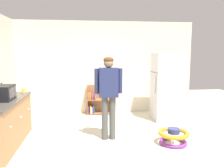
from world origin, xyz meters
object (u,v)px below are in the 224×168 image
Objects in this scene: bookshelf at (99,101)px; banana_bunch at (14,95)px; baby_walker at (173,136)px; refrigerator at (166,87)px; standing_person at (109,90)px; microwave at (3,93)px; kitchen_counter at (4,123)px; yellow_cup at (23,90)px; white_cup at (8,91)px; amber_bottle at (2,90)px.

bookshelf is 5.45× the size of banana_bunch.
refrigerator is at bearing 74.95° from baby_walker.
standing_person is 2.01m from microwave.
yellow_cup reaches higher than kitchen_counter.
banana_bunch is at bearing 172.67° from standing_person.
refrigerator is 3.89m from white_cup.
standing_person is at bearing -20.91° from yellow_cup.
bookshelf is 2.69m from amber_bottle.
kitchen_counter is 0.88m from amber_bottle.
refrigerator is at bearing -23.76° from bookshelf.
amber_bottle is at bearing -146.25° from bookshelf.
microwave reaches higher than kitchen_counter.
standing_person is at bearing 2.38° from kitchen_counter.
standing_person is at bearing -143.55° from refrigerator.
microwave is at bearing -132.00° from bookshelf.
refrigerator is at bearing 8.64° from yellow_cup.
white_cup is (-2.07, -1.41, 0.58)m from bookshelf.
banana_bunch reaches higher than bookshelf.
bookshelf reaches higher than baby_walker.
bookshelf is 2.95m from microwave.
amber_bottle is (-3.49, 0.98, 0.84)m from baby_walker.
microwave is at bearing -78.84° from white_cup.
amber_bottle is 0.43m from yellow_cup.
kitchen_counter reaches higher than bookshelf.
standing_person is at bearing -87.66° from bookshelf.
bookshelf is at bearing 48.00° from microwave.
white_cup is (-0.14, 0.73, -0.09)m from microwave.
microwave is (-1.93, -2.14, 0.67)m from bookshelf.
amber_bottle is at bearing -158.96° from white_cup.
amber_bottle is at bearing 164.26° from baby_walker.
standing_person is 10.94× the size of banana_bunch.
refrigerator is 3.94m from microwave.
baby_walker is at bearing -105.05° from refrigerator.
yellow_cup is (0.16, 0.82, -0.09)m from microwave.
baby_walker is at bearing -16.83° from white_cup.
refrigerator is 2.10m from standing_person.
baby_walker is (-0.45, -1.66, -0.73)m from refrigerator.
baby_walker is at bearing -15.74° from amber_bottle.
yellow_cup is at bearing 79.04° from microwave.
banana_bunch is at bearing -56.33° from white_cup.
standing_person reaches higher than white_cup.
kitchen_counter is 0.95m from yellow_cup.
amber_bottle is 2.59× the size of white_cup.
bookshelf is at bearing 118.44° from baby_walker.
amber_bottle reaches higher than white_cup.
yellow_cup is at bearing 18.76° from amber_bottle.
white_cup is at bearing 123.67° from banana_bunch.
amber_bottle is 0.12m from white_cup.
refrigerator is at bearing 15.52° from banana_bunch.
white_cup is (-2.15, 0.61, -0.08)m from standing_person.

